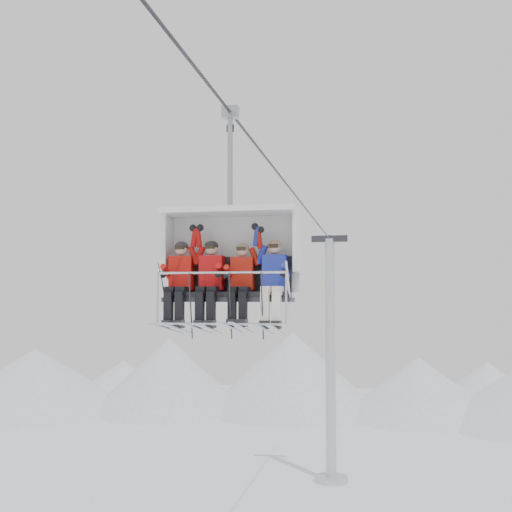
% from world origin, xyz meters
% --- Properties ---
extents(ridgeline, '(72.00, 21.00, 7.00)m').
position_xyz_m(ridgeline, '(-1.58, 42.05, 2.84)').
color(ridgeline, white).
rests_on(ridgeline, ground).
extents(lift_tower_right, '(2.00, 1.80, 13.48)m').
position_xyz_m(lift_tower_right, '(0.00, 22.00, 5.78)').
color(lift_tower_right, '#BABCC2').
rests_on(lift_tower_right, ground).
extents(haul_cable, '(0.06, 50.00, 0.06)m').
position_xyz_m(haul_cable, '(0.00, 0.00, 13.30)').
color(haul_cable, '#2F2F34').
rests_on(haul_cable, lift_tower_left).
extents(chairlift_carrier, '(2.46, 1.17, 3.98)m').
position_xyz_m(chairlift_carrier, '(0.00, -2.41, 10.69)').
color(chairlift_carrier, black).
rests_on(chairlift_carrier, haul_cable).
extents(skier_far_left, '(0.42, 1.69, 1.67)m').
position_xyz_m(skier_far_left, '(-0.88, -2.71, 10.22)').
color(skier_far_left, red).
rests_on(skier_far_left, chairlift_carrier).
extents(skier_center_left, '(0.42, 1.69, 1.67)m').
position_xyz_m(skier_center_left, '(-0.32, -2.71, 10.22)').
color(skier_center_left, red).
rests_on(skier_center_left, chairlift_carrier).
extents(skier_center_right, '(0.40, 1.69, 1.60)m').
position_xyz_m(skier_center_right, '(0.25, -2.72, 10.20)').
color(skier_center_right, '#A7180C').
rests_on(skier_center_right, chairlift_carrier).
extents(skier_far_right, '(0.42, 1.69, 1.67)m').
position_xyz_m(skier_far_right, '(0.83, -2.71, 10.22)').
color(skier_far_right, '#202EA5').
rests_on(skier_far_right, chairlift_carrier).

